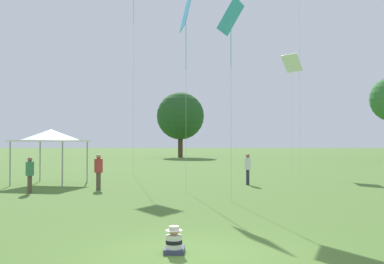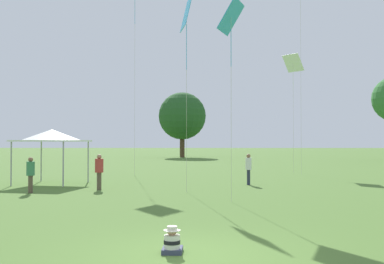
# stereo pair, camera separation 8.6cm
# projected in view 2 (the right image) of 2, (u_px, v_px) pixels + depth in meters

# --- Properties ---
(ground_plane) EXTENTS (300.00, 300.00, 0.00)m
(ground_plane) POSITION_uv_depth(u_px,v_px,m) (192.00, 255.00, 8.67)
(ground_plane) COLOR #4C702D
(seated_toddler) EXTENTS (0.41, 0.51, 0.55)m
(seated_toddler) POSITION_uv_depth(u_px,v_px,m) (172.00, 242.00, 8.83)
(seated_toddler) COLOR #383D56
(seated_toddler) RESTS_ON ground
(person_standing_0) EXTENTS (0.46, 0.46, 1.62)m
(person_standing_0) POSITION_uv_depth(u_px,v_px,m) (99.00, 169.00, 20.52)
(person_standing_0) COLOR brown
(person_standing_0) RESTS_ON ground
(person_standing_2) EXTENTS (0.37, 0.37, 1.58)m
(person_standing_2) POSITION_uv_depth(u_px,v_px,m) (249.00, 166.00, 22.80)
(person_standing_2) COLOR #282D42
(person_standing_2) RESTS_ON ground
(person_standing_3) EXTENTS (0.49, 0.49, 1.54)m
(person_standing_3) POSITION_uv_depth(u_px,v_px,m) (31.00, 172.00, 19.18)
(person_standing_3) COLOR brown
(person_standing_3) RESTS_ON ground
(canopy_tent) EXTENTS (3.64, 3.64, 2.84)m
(canopy_tent) POSITION_uv_depth(u_px,v_px,m) (52.00, 136.00, 23.33)
(canopy_tent) COLOR white
(canopy_tent) RESTS_ON ground
(kite_3) EXTENTS (0.65, 1.54, 8.63)m
(kite_3) POSITION_uv_depth(u_px,v_px,m) (186.00, 15.00, 19.80)
(kite_3) COLOR #339EDB
(kite_3) RESTS_ON ground
(kite_6) EXTENTS (1.50, 1.55, 8.40)m
(kite_6) POSITION_uv_depth(u_px,v_px,m) (293.00, 65.00, 32.02)
(kite_6) COLOR white
(kite_6) RESTS_ON ground
(kite_7) EXTENTS (1.11, 1.45, 7.35)m
(kite_7) POSITION_uv_depth(u_px,v_px,m) (231.00, 20.00, 16.50)
(kite_7) COLOR #339EDB
(kite_7) RESTS_ON ground
(distant_tree_1) EXTENTS (6.64, 6.64, 9.15)m
(distant_tree_1) POSITION_uv_depth(u_px,v_px,m) (182.00, 116.00, 63.03)
(distant_tree_1) COLOR #473323
(distant_tree_1) RESTS_ON ground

